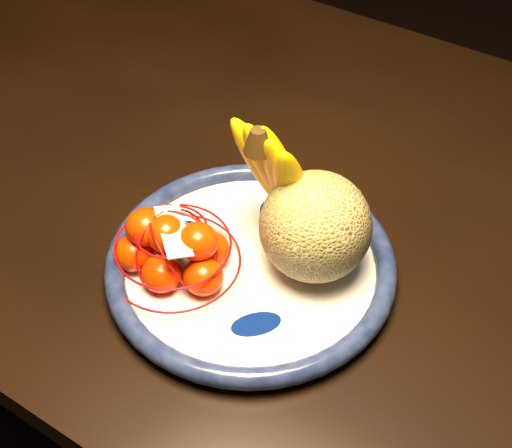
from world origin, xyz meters
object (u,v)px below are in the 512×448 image
Objects in this scene: dining_table at (262,208)px; banana_bunch at (280,172)px; cantaloupe at (315,227)px; fruit_bowl at (251,264)px; mandarin_bag at (174,249)px.

banana_bunch is (0.09, -0.09, 0.18)m from dining_table.
dining_table is at bearing 143.23° from cantaloupe.
dining_table is at bearing 145.57° from banana_bunch.
fruit_bowl is 2.05× the size of mandarin_bag.
banana_bunch is (-0.06, 0.02, 0.03)m from cantaloupe.
cantaloupe is 0.07m from banana_bunch.
dining_table is 4.47× the size of fruit_bowl.
cantaloupe reaches higher than mandarin_bag.
fruit_bowl is 0.09m from mandarin_bag.
banana_bunch is 1.13× the size of mandarin_bag.
banana_bunch reaches higher than fruit_bowl.
dining_table is 0.22m from banana_bunch.
cantaloupe is 0.16m from mandarin_bag.
banana_bunch is (-0.01, 0.06, 0.09)m from fruit_bowl.
dining_table is 0.24m from cantaloupe.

